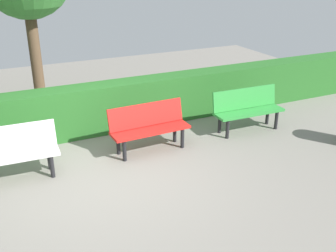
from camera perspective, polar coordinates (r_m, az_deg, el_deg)
The scene contains 5 objects.
ground_plane at distance 6.66m, azimuth -8.65°, elevation -7.09°, with size 16.20×16.20×0.00m, color gray.
bench_green at distance 8.30m, azimuth 11.25°, elevation 2.57°, with size 1.49×0.50×0.86m.
bench_red at distance 7.28m, azimuth -2.75°, elevation 0.09°, with size 1.48×0.52×0.86m.
bench_white at distance 6.79m, azimuth -21.73°, elevation -3.36°, with size 1.51×0.53×0.86m.
hedge_row at distance 8.34m, azimuth -6.00°, elevation 3.09°, with size 12.20×0.55×0.99m, color #266023.
Camera 1 is at (1.56, 5.58, 3.28)m, focal length 42.68 mm.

